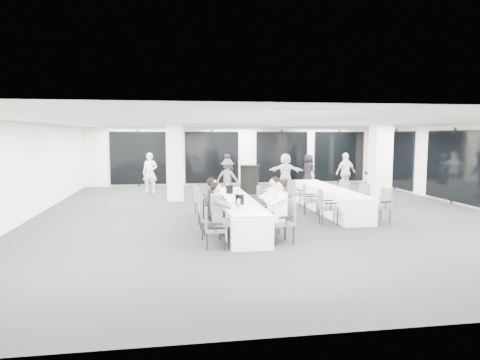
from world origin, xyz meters
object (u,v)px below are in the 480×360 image
at_px(chair_side_right_near, 382,203).
at_px(chair_side_right_mid, 361,197).
at_px(standing_guest_a, 228,170).
at_px(standing_guest_e, 308,168).
at_px(chair_main_left_fourth, 203,204).
at_px(chair_main_right_far, 254,198).
at_px(chair_side_right_far, 340,191).
at_px(chair_side_left_near, 325,205).
at_px(chair_side_left_mid, 309,198).
at_px(banquet_table_main, 236,213).
at_px(chair_main_right_fourth, 261,203).
at_px(standing_guest_g, 150,170).
at_px(chair_main_left_near, 212,226).
at_px(chair_main_left_mid, 206,210).
at_px(chair_main_left_far, 201,199).
at_px(chair_side_left_far, 295,192).
at_px(chair_main_right_second, 277,214).
at_px(chair_main_left_second, 208,215).
at_px(standing_guest_d, 346,170).
at_px(standing_guest_h, 376,172).
at_px(chair_main_right_mid, 269,208).
at_px(ice_bucket_far, 230,189).
at_px(ice_bucket_near, 240,199).
at_px(banquet_table_side, 328,199).
at_px(cocktail_table, 249,179).
at_px(chair_main_right_near, 285,218).
at_px(standing_guest_c, 228,175).

bearing_deg(chair_side_right_near, chair_side_right_mid, -9.93).
distance_m(standing_guest_a, standing_guest_e, 4.11).
bearing_deg(chair_side_right_near, chair_main_left_fourth, 72.51).
bearing_deg(chair_side_right_near, chair_main_right_far, 50.69).
bearing_deg(chair_side_right_far, chair_side_left_near, 136.57).
distance_m(chair_main_right_far, chair_side_left_mid, 1.66).
xyz_separation_m(banquet_table_main, standing_guest_e, (4.67, 8.24, 0.50)).
height_order(chair_main_right_fourth, chair_side_right_far, chair_main_right_fourth).
bearing_deg(standing_guest_g, chair_side_right_near, -35.47).
bearing_deg(chair_main_left_near, chair_main_right_far, 161.90).
distance_m(chair_main_left_mid, chair_side_left_near, 3.28).
height_order(chair_main_left_fourth, chair_main_left_far, chair_main_left_fourth).
xyz_separation_m(chair_side_left_far, standing_guest_e, (2.23, 5.49, 0.35)).
bearing_deg(banquet_table_main, chair_main_right_second, -56.07).
relative_size(chair_main_left_second, chair_side_right_mid, 1.03).
xyz_separation_m(chair_main_left_far, standing_guest_g, (-1.78, 5.62, 0.44)).
relative_size(chair_main_left_second, chair_side_right_near, 1.00).
bearing_deg(chair_main_left_mid, chair_side_left_near, 93.20).
distance_m(standing_guest_d, standing_guest_h, 2.13).
bearing_deg(chair_main_left_near, chair_main_right_mid, 143.29).
bearing_deg(ice_bucket_far, chair_main_right_mid, -55.84).
bearing_deg(chair_main_left_far, ice_bucket_near, 4.46).
xyz_separation_m(banquet_table_side, chair_side_right_mid, (0.83, -0.61, 0.16)).
bearing_deg(cocktail_table, standing_guest_h, -26.67).
xyz_separation_m(chair_side_right_near, standing_guest_a, (-3.39, 7.22, 0.37)).
distance_m(chair_main_left_far, ice_bucket_near, 2.72).
bearing_deg(standing_guest_g, chair_main_right_far, -45.97).
relative_size(chair_main_right_near, chair_side_left_far, 1.06).
bearing_deg(standing_guest_c, chair_main_left_fourth, 99.72).
height_order(banquet_table_main, chair_main_left_near, chair_main_left_near).
relative_size(standing_guest_a, ice_bucket_far, 7.61).
bearing_deg(chair_side_left_mid, chair_side_right_near, 61.88).
height_order(chair_main_left_far, chair_side_left_mid, chair_side_left_mid).
distance_m(standing_guest_g, standing_guest_h, 9.15).
height_order(chair_main_left_second, standing_guest_a, standing_guest_a).
bearing_deg(chair_main_right_fourth, chair_side_right_mid, -73.75).
bearing_deg(ice_bucket_near, chair_main_left_second, -160.99).
relative_size(chair_main_left_near, standing_guest_c, 0.52).
height_order(chair_side_left_near, ice_bucket_near, ice_bucket_near).
xyz_separation_m(chair_side_right_near, standing_guest_d, (1.53, 6.25, 0.41)).
height_order(standing_guest_a, standing_guest_e, standing_guest_a).
xyz_separation_m(chair_main_left_second, chair_main_right_mid, (1.66, 0.93, -0.03)).
bearing_deg(standing_guest_c, chair_side_right_near, 146.32).
distance_m(banquet_table_main, standing_guest_e, 9.48).
bearing_deg(chair_main_right_far, standing_guest_d, -42.33).
bearing_deg(standing_guest_c, chair_side_right_far, 166.66).
xyz_separation_m(chair_main_right_near, chair_main_right_second, (-0.00, 0.66, -0.03)).
bearing_deg(standing_guest_a, chair_side_right_mid, -105.03).
xyz_separation_m(chair_main_left_far, chair_side_right_mid, (4.92, -0.39, 0.02)).
bearing_deg(chair_main_right_fourth, chair_main_right_mid, -173.94).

